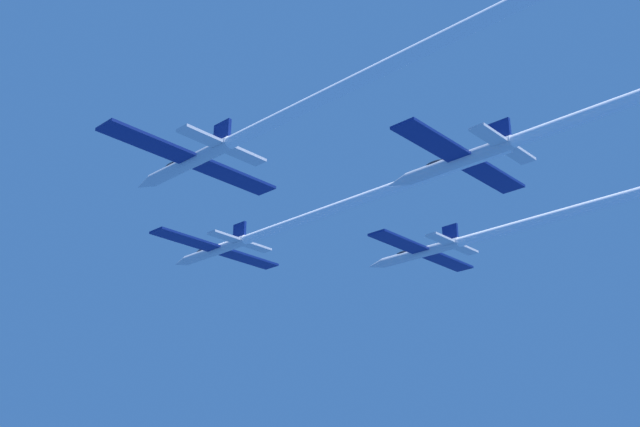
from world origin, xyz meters
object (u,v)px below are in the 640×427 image
at_px(jet_left_wing, 290,113).
at_px(jet_slot, 585,115).
at_px(jet_lead, 286,225).
at_px(jet_right_wing, 508,229).

distance_m(jet_left_wing, jet_slot, 25.83).
relative_size(jet_lead, jet_right_wing, 1.02).
height_order(jet_left_wing, jet_slot, jet_slot).
bearing_deg(jet_lead, jet_left_wing, -133.77).
height_order(jet_left_wing, jet_right_wing, jet_right_wing).
bearing_deg(jet_lead, jet_right_wing, -47.97).
bearing_deg(jet_lead, jet_slot, -91.62).
xyz_separation_m(jet_left_wing, jet_slot, (18.49, -18.04, 0.47)).
distance_m(jet_lead, jet_left_wing, 28.31).
xyz_separation_m(jet_left_wing, jet_right_wing, (37.50, 0.55, 0.10)).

